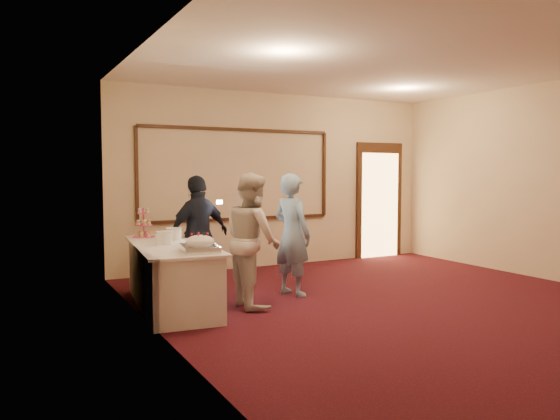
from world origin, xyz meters
The scene contains 14 objects.
floor centered at (0.00, 0.00, 0.00)m, with size 7.00×7.00×0.00m, color black.
room_walls centered at (0.00, 0.00, 2.03)m, with size 6.04×7.04×3.02m.
wall_molding centered at (-0.80, 3.47, 1.60)m, with size 3.45×0.04×1.55m.
doorway centered at (2.15, 3.45, 1.08)m, with size 1.05×0.07×2.20m.
buffet_table centered at (-2.56, 1.43, 0.39)m, with size 1.10×2.33×0.77m.
pavlova_tray centered at (-2.47, 0.66, 0.85)m, with size 0.45×0.58×0.19m.
cupcake_stand centered at (-2.69, 2.27, 0.92)m, with size 0.29×0.29×0.43m.
plate_stack_a centered at (-2.66, 1.40, 0.85)m, with size 0.20×0.20×0.16m.
plate_stack_b centered at (-2.44, 1.72, 0.85)m, with size 0.19×0.19×0.16m.
tart centered at (-2.36, 1.07, 0.80)m, with size 0.30×0.30×0.06m.
man centered at (-0.96, 1.30, 0.81)m, with size 0.59×0.39×1.62m, color #81A6C6.
woman centered at (-1.68, 1.02, 0.82)m, with size 0.80×0.62×1.64m, color beige.
guest centered at (-2.02, 1.99, 0.80)m, with size 0.94×0.39×1.60m, color black.
camera_flash centered at (-1.78, 1.84, 1.24)m, with size 0.07×0.04×0.05m, color white.
Camera 1 is at (-4.44, -4.99, 1.64)m, focal length 35.00 mm.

